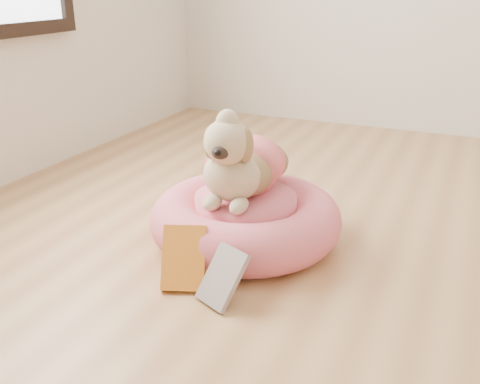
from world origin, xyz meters
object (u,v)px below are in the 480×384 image
at_px(dog, 241,149).
at_px(book_yellow, 184,258).
at_px(pet_bed, 246,219).
at_px(book_white, 223,277).

distance_m(dog, book_yellow, 0.43).
bearing_deg(dog, pet_bed, -8.13).
distance_m(pet_bed, dog, 0.26).
xyz_separation_m(pet_bed, dog, (-0.02, 0.00, 0.26)).
xyz_separation_m(pet_bed, book_yellow, (-0.05, -0.35, 0.01)).
bearing_deg(pet_bed, book_yellow, -98.61).
height_order(dog, book_yellow, dog).
xyz_separation_m(dog, book_yellow, (-0.03, -0.35, -0.25)).
height_order(pet_bed, book_white, pet_bed).
height_order(pet_bed, book_yellow, book_yellow).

